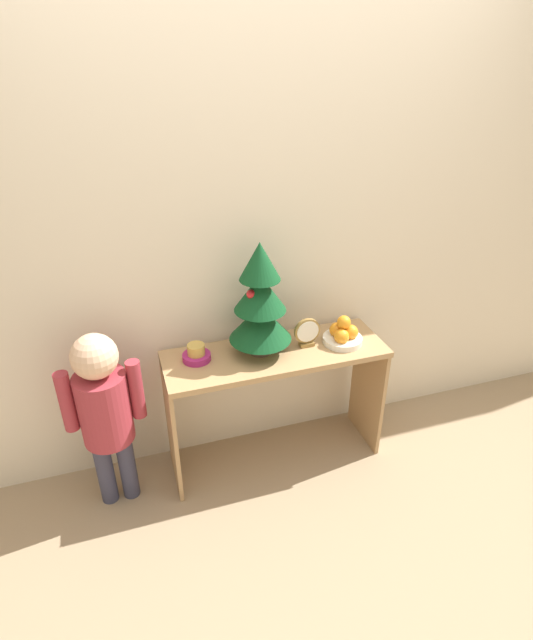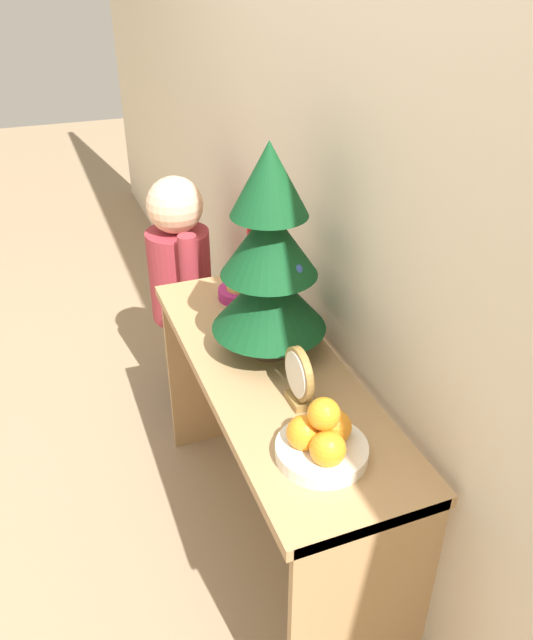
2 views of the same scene
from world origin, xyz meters
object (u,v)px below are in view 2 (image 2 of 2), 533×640
mini_tree (269,259)px  singing_bowl (240,288)px  child_figure (180,271)px  desk_clock (299,378)px  fruit_bowl (322,440)px

mini_tree → singing_bowl: bearing=175.5°
mini_tree → child_figure: mini_tree is taller
singing_bowl → desk_clock: bearing=-4.4°
mini_tree → fruit_bowl: size_ratio=2.84×
child_figure → mini_tree: bearing=4.7°
mini_tree → singing_bowl: mini_tree is taller
child_figure → desk_clock: bearing=2.5°
mini_tree → child_figure: size_ratio=0.61×
desk_clock → child_figure: child_figure is taller
desk_clock → child_figure: size_ratio=0.16×
mini_tree → desk_clock: size_ratio=3.73×
mini_tree → desk_clock: bearing=-4.3°
desk_clock → fruit_bowl: bearing=-8.0°
singing_bowl → desk_clock: desk_clock is taller
fruit_bowl → child_figure: bearing=-179.1°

